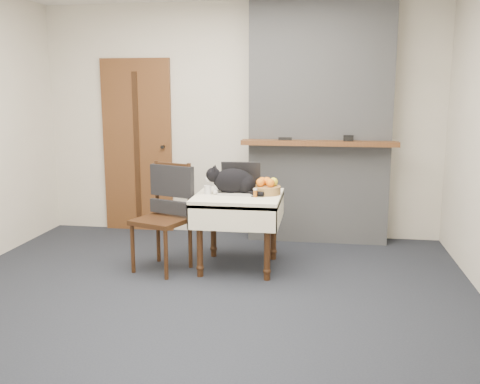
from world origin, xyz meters
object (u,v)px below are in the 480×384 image
object	(u,v)px
door	(138,146)
chair	(167,201)
side_table	(238,206)
cat	(234,182)
fruit_basket	(266,188)
cream_jar	(208,190)
laptop	(240,185)
pill_bottle	(255,193)

from	to	relation	value
door	chair	bearing A→B (deg)	-60.57
side_table	cat	distance (m)	0.23
side_table	fruit_basket	bearing A→B (deg)	13.34
side_table	cat	xyz separation A→B (m)	(-0.04, 0.01, 0.23)
door	cream_jar	size ratio (longest dim) A/B	25.12
laptop	cream_jar	bearing A→B (deg)	-157.18
laptop	chair	size ratio (longest dim) A/B	0.39
pill_bottle	fruit_basket	distance (m)	0.18
laptop	fruit_basket	distance (m)	0.26
pill_bottle	chair	bearing A→B (deg)	178.95
door	cream_jar	world-z (taller)	door
pill_bottle	chair	world-z (taller)	chair
cream_jar	chair	xyz separation A→B (m)	(-0.37, -0.07, -0.11)
side_table	pill_bottle	size ratio (longest dim) A/B	9.92
laptop	pill_bottle	world-z (taller)	laptop
laptop	cat	size ratio (longest dim) A/B	0.69
door	laptop	world-z (taller)	door
pill_bottle	fruit_basket	xyz separation A→B (m)	(0.08, 0.16, 0.02)
door	cream_jar	distance (m)	1.68
cat	chair	bearing A→B (deg)	-172.60
chair	fruit_basket	bearing A→B (deg)	29.63
door	pill_bottle	xyz separation A→B (m)	(1.56, -1.32, -0.26)
side_table	pill_bottle	world-z (taller)	pill_bottle
cream_jar	chair	world-z (taller)	chair
side_table	cat	size ratio (longest dim) A/B	1.40
chair	laptop	bearing A→B (deg)	37.69
cream_jar	fruit_basket	world-z (taller)	fruit_basket
door	cat	size ratio (longest dim) A/B	3.58
door	fruit_basket	world-z (taller)	door
door	chair	world-z (taller)	door
side_table	chair	xyz separation A→B (m)	(-0.65, -0.09, 0.04)
door	laptop	xyz separation A→B (m)	(1.38, -1.11, -0.23)
side_table	laptop	bearing A→B (deg)	91.95
fruit_basket	chair	xyz separation A→B (m)	(-0.90, -0.15, -0.13)
cream_jar	fruit_basket	xyz separation A→B (m)	(0.53, 0.08, 0.02)
door	laptop	distance (m)	1.79
cream_jar	pill_bottle	xyz separation A→B (m)	(0.45, -0.08, 0.00)
door	cat	bearing A→B (deg)	-41.92
pill_bottle	chair	distance (m)	0.83
fruit_basket	chair	size ratio (longest dim) A/B	0.27
door	chair	xyz separation A→B (m)	(0.74, -1.31, -0.37)
cat	cream_jar	world-z (taller)	cat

